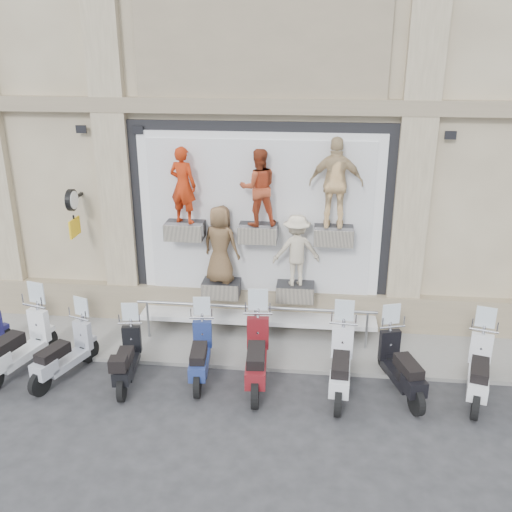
% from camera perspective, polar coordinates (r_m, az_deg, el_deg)
% --- Properties ---
extents(ground, '(90.00, 90.00, 0.00)m').
position_cam_1_polar(ground, '(10.56, -1.30, -14.27)').
color(ground, '#29292B').
rests_on(ground, ground).
extents(sidewalk, '(16.00, 2.20, 0.08)m').
position_cam_1_polar(sidewalk, '(12.31, -0.03, -8.53)').
color(sidewalk, gray).
rests_on(sidewalk, ground).
extents(building, '(14.00, 8.60, 12.00)m').
position_cam_1_polar(building, '(15.61, 2.04, 20.52)').
color(building, '#C6B391').
rests_on(building, ground).
extents(shop_vitrine, '(5.60, 0.83, 4.30)m').
position_cam_1_polar(shop_vitrine, '(11.94, 0.80, 2.91)').
color(shop_vitrine, black).
rests_on(shop_vitrine, ground).
extents(guard_rail, '(5.06, 0.10, 0.93)m').
position_cam_1_polar(guard_rail, '(12.02, -0.08, -7.00)').
color(guard_rail, '#9EA0A5').
rests_on(guard_rail, ground).
extents(clock_sign_bracket, '(0.10, 0.80, 1.02)m').
position_cam_1_polar(clock_sign_bracket, '(12.57, -17.87, 4.72)').
color(clock_sign_bracket, black).
rests_on(clock_sign_bracket, ground).
extents(scooter_b, '(1.11, 2.11, 1.65)m').
position_cam_1_polar(scooter_b, '(11.84, -22.89, -7.29)').
color(scooter_b, white).
rests_on(scooter_b, ground).
extents(scooter_c, '(1.09, 1.85, 1.44)m').
position_cam_1_polar(scooter_c, '(11.42, -18.77, -8.33)').
color(scooter_c, '#999CA6').
rests_on(scooter_c, ground).
extents(scooter_d, '(0.70, 1.74, 1.37)m').
position_cam_1_polar(scooter_d, '(10.99, -12.84, -9.08)').
color(scooter_d, black).
rests_on(scooter_d, ground).
extents(scooter_e, '(0.69, 1.80, 1.43)m').
position_cam_1_polar(scooter_e, '(10.88, -5.64, -8.79)').
color(scooter_e, navy).
rests_on(scooter_e, ground).
extents(scooter_f, '(0.73, 2.06, 1.65)m').
position_cam_1_polar(scooter_f, '(10.59, 0.07, -8.87)').
color(scooter_f, maroon).
rests_on(scooter_f, ground).
extents(scooter_g, '(0.70, 1.96, 1.57)m').
position_cam_1_polar(scooter_g, '(10.49, 8.54, -9.70)').
color(scooter_g, silver).
rests_on(scooter_g, ground).
extents(scooter_h, '(1.05, 1.92, 1.50)m').
position_cam_1_polar(scooter_h, '(10.71, 14.42, -9.69)').
color(scooter_h, black).
rests_on(scooter_h, ground).
extents(scooter_i, '(1.03, 1.95, 1.52)m').
position_cam_1_polar(scooter_i, '(11.00, 21.55, -9.66)').
color(scooter_i, silver).
rests_on(scooter_i, ground).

